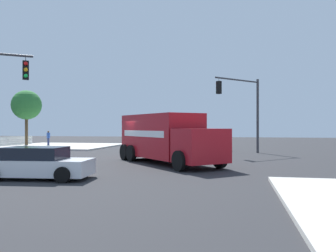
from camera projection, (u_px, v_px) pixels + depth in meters
name	position (u px, v px, depth m)	size (l,w,h in m)	color
ground_plane	(144.00, 160.00, 22.04)	(100.00, 100.00, 0.00)	#2B2B2D
sidewalk_corner_near	(61.00, 146.00, 36.90)	(11.22, 11.22, 0.14)	beige
delivery_truck	(166.00, 138.00, 20.07)	(7.78, 7.32, 2.88)	#AD141E
traffic_light_primary	(245.00, 103.00, 27.23)	(3.70, 3.37, 6.03)	#38383D
pickup_navy	(199.00, 143.00, 30.51)	(2.68, 5.38, 1.38)	navy
sedan_white	(37.00, 164.00, 14.16)	(2.36, 4.45, 1.31)	white
pedestrian_near_corner	(48.00, 137.00, 37.32)	(0.37, 0.46, 1.56)	navy
picket_fence_run	(17.00, 140.00, 37.94)	(5.86, 0.05, 0.95)	white
shade_tree_near	(26.00, 105.00, 37.58)	(3.20, 3.20, 5.98)	brown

